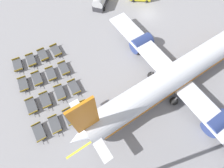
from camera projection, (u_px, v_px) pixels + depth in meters
The scene contains 19 objects.
ground_plane at pixel (148, 14), 39.26m from camera, with size 500.00×500.00×0.00m, color gray.
airplane at pixel (180, 73), 28.76m from camera, with size 34.52×41.13×12.83m.
baggage_dolly_row_near_col_a at pixel (18, 65), 32.36m from camera, with size 3.60×1.94×0.92m.
baggage_dolly_row_near_col_b at pixel (23, 84), 30.50m from camera, with size 3.60×1.95×0.92m.
baggage_dolly_row_near_col_c at pixel (32, 106), 28.65m from camera, with size 3.59×1.83×0.92m.
baggage_dolly_row_near_col_d at pixel (39, 132), 26.71m from camera, with size 3.57×1.76×0.92m.
baggage_dolly_row_mid_a_col_a at pixel (31, 60), 32.85m from camera, with size 3.60×1.88×0.92m.
baggage_dolly_row_mid_a_col_b at pixel (37, 79), 31.01m from camera, with size 3.59×1.86×0.92m.
baggage_dolly_row_mid_a_col_c at pixel (46, 100), 29.14m from camera, with size 3.60×1.90×0.92m.
baggage_dolly_row_mid_a_col_d at pixel (55, 124), 27.26m from camera, with size 3.60×1.88×0.92m.
baggage_dolly_row_mid_b_col_a at pixel (43, 55), 33.42m from camera, with size 3.58×1.77×0.92m.
baggage_dolly_row_mid_b_col_b at pixel (51, 74), 31.47m from camera, with size 3.60×1.93×0.92m.
baggage_dolly_row_mid_b_col_c at pixel (60, 93), 29.76m from camera, with size 3.60×1.94×0.92m.
baggage_dolly_row_mid_b_col_d at pixel (70, 117), 27.84m from camera, with size 3.57×1.75×0.92m.
baggage_dolly_row_far_col_a at pixel (56, 51), 33.90m from camera, with size 3.57×1.74×0.92m.
baggage_dolly_row_far_col_b at pixel (64, 68), 32.02m from camera, with size 3.59×1.86×0.92m.
baggage_dolly_row_far_col_c at pixel (74, 87), 30.25m from camera, with size 3.58×1.81×0.92m.
baggage_dolly_row_far_col_d at pixel (84, 109), 28.43m from camera, with size 3.60×1.95×0.92m.
stand_guidance_stripe at pixel (139, 110), 28.85m from camera, with size 1.04×26.86×0.01m.
Camera 1 is at (21.62, -25.04, 27.58)m, focal length 28.00 mm.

